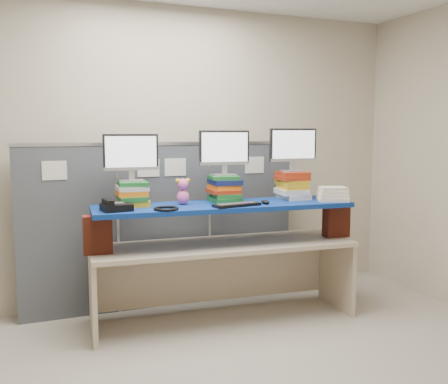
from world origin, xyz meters
name	(u,v)px	position (x,y,z in m)	size (l,w,h in m)	color
room	(243,170)	(0.00, 0.00, 1.40)	(5.00, 4.00, 2.80)	beige
cubicle_partition	(165,224)	(0.00, 1.78, 0.77)	(2.60, 0.06, 1.53)	#41454D
desk	(224,259)	(0.37, 1.23, 0.54)	(2.27, 0.81, 0.68)	beige
brick_pier_left	(98,235)	(-0.68, 1.25, 0.83)	(0.22, 0.12, 0.30)	maroon
brick_pier_right	(336,220)	(1.41, 1.10, 0.83)	(0.22, 0.12, 0.30)	maroon
blue_board	(224,206)	(0.37, 1.23, 1.00)	(2.18, 0.55, 0.04)	navy
book_stack_left	(132,194)	(-0.37, 1.41, 1.12)	(0.26, 0.31, 0.20)	gold
book_stack_center	(224,189)	(0.42, 1.34, 1.13)	(0.27, 0.33, 0.23)	#1C6A2A
book_stack_right	(292,185)	(1.06, 1.29, 1.14)	(0.29, 0.33, 0.25)	beige
monitor_left	(131,155)	(-0.37, 1.40, 1.44)	(0.45, 0.14, 0.39)	#AEAFB4
monitor_center	(224,150)	(0.42, 1.34, 1.47)	(0.45, 0.14, 0.39)	#AEAFB4
monitor_right	(293,147)	(1.06, 1.29, 1.48)	(0.45, 0.14, 0.39)	#AEAFB4
keyboard	(237,205)	(0.41, 1.06, 1.03)	(0.41, 0.19, 0.03)	black
mouse	(265,202)	(0.69, 1.09, 1.03)	(0.06, 0.11, 0.03)	black
desk_phone	(115,206)	(-0.55, 1.19, 1.05)	(0.24, 0.22, 0.09)	black
headset	(166,209)	(-0.17, 1.08, 1.03)	(0.20, 0.20, 0.02)	black
plush_toy	(183,191)	(0.04, 1.32, 1.13)	(0.13, 0.10, 0.22)	pink
binder_stack	(333,194)	(1.33, 1.04, 1.08)	(0.32, 0.29, 0.12)	beige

